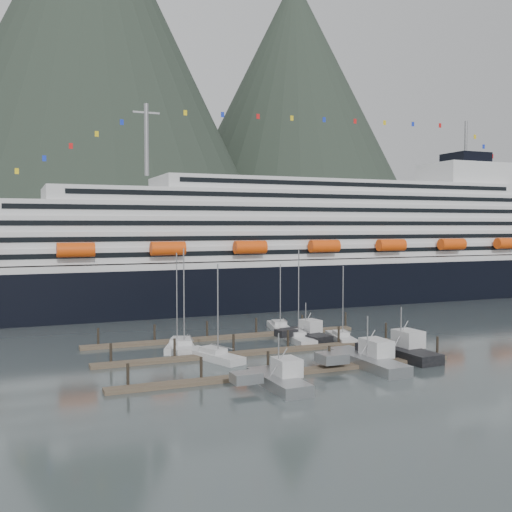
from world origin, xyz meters
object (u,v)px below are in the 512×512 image
object	(u,v)px
sailboat_e	(178,346)
trawler_e	(305,334)
sailboat_f	(279,328)
sailboat_h	(341,338)
trawler_c	(366,360)
trawler_d	(400,350)
sailboat_d	(296,338)
trawler_b	(278,380)
sailboat_b	(213,356)
cruise_ship	(306,254)
sailboat_c	(183,347)

from	to	relation	value
sailboat_e	trawler_e	bearing A→B (deg)	-70.30
sailboat_f	sailboat_h	distance (m)	13.95
sailboat_f	trawler_c	size ratio (longest dim) A/B	0.85
trawler_d	sailboat_f	bearing A→B (deg)	10.43
sailboat_d	trawler_b	distance (m)	28.86
sailboat_b	sailboat_f	size ratio (longest dim) A/B	1.12
trawler_e	cruise_ship	bearing A→B (deg)	-36.96
cruise_ship	trawler_c	xyz separation A→B (m)	(-23.94, -65.00, -11.09)
cruise_ship	sailboat_h	xyz separation A→B (m)	(-17.81, -47.78, -11.62)
sailboat_f	trawler_c	world-z (taller)	sailboat_f
trawler_e	trawler_c	bearing A→B (deg)	167.56
sailboat_c	sailboat_d	bearing A→B (deg)	-80.69
cruise_ship	sailboat_h	world-z (taller)	cruise_ship
sailboat_e	sailboat_h	distance (m)	27.11
sailboat_f	trawler_e	size ratio (longest dim) A/B	1.16
sailboat_b	sailboat_c	size ratio (longest dim) A/B	0.88
sailboat_b	trawler_c	size ratio (longest dim) A/B	0.96
sailboat_c	sailboat_d	world-z (taller)	sailboat_c
sailboat_f	sailboat_c	bearing A→B (deg)	129.86
sailboat_e	trawler_d	xyz separation A→B (m)	(28.37, -18.32, 0.55)
trawler_b	sailboat_h	bearing A→B (deg)	-45.89
sailboat_d	sailboat_h	world-z (taller)	sailboat_d
sailboat_c	sailboat_f	bearing A→B (deg)	-55.02
sailboat_b	sailboat_f	distance (m)	26.00
trawler_d	sailboat_b	bearing A→B (deg)	66.71
sailboat_e	trawler_b	world-z (taller)	sailboat_e
cruise_ship	trawler_b	bearing A→B (deg)	-119.41
sailboat_h	trawler_d	bearing A→B (deg)	-161.69
sailboat_e	sailboat_c	bearing A→B (deg)	-141.95
trawler_c	trawler_d	size ratio (longest dim) A/B	1.08
sailboat_e	sailboat_d	bearing A→B (deg)	-71.29
cruise_ship	sailboat_b	size ratio (longest dim) A/B	14.67
sailboat_c	trawler_b	xyz separation A→B (m)	(4.74, -24.73, 0.45)
sailboat_c	sailboat_e	size ratio (longest dim) A/B	1.05
trawler_d	trawler_e	distance (m)	18.45
sailboat_b	sailboat_h	bearing A→B (deg)	-97.76
sailboat_b	trawler_d	distance (m)	27.20
trawler_e	sailboat_c	bearing A→B (deg)	81.34
sailboat_c	sailboat_h	xyz separation A→B (m)	(26.37, -2.56, -0.03)
trawler_e	sailboat_h	bearing A→B (deg)	-129.63
sailboat_b	sailboat_d	xyz separation A→B (m)	(17.10, 8.02, 0.00)
cruise_ship	sailboat_f	distance (m)	43.57
sailboat_e	trawler_d	size ratio (longest dim) A/B	1.12
sailboat_f	trawler_b	world-z (taller)	sailboat_f
sailboat_f	sailboat_b	bearing A→B (deg)	147.85
cruise_ship	trawler_e	distance (m)	51.58
sailboat_h	trawler_e	bearing A→B (deg)	72.15
sailboat_b	sailboat_e	size ratio (longest dim) A/B	0.92
trawler_b	trawler_e	distance (m)	30.03
sailboat_c	trawler_d	size ratio (longest dim) A/B	1.18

